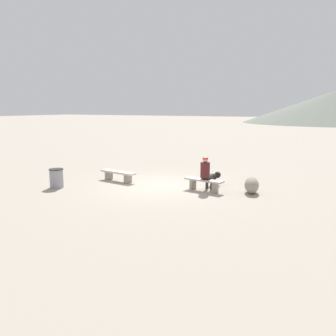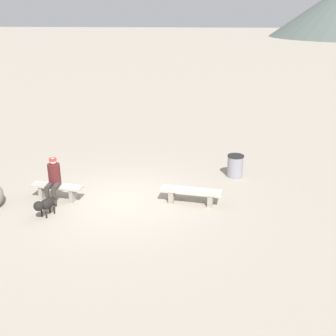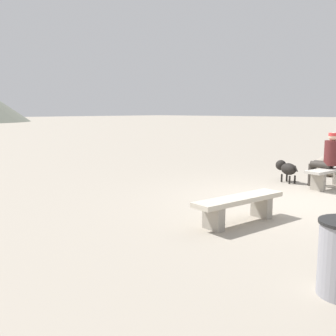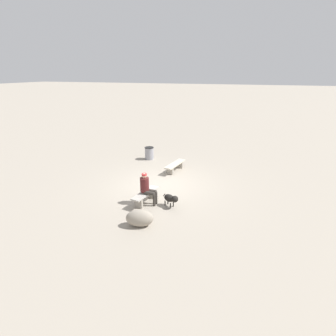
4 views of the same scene
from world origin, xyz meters
name	(u,v)px [view 2 (image 2 of 4)]	position (x,y,z in m)	size (l,w,h in m)	color
ground	(121,202)	(0.00, 0.00, -0.03)	(210.00, 210.00, 0.06)	#9E9384
bench_left	(191,193)	(-2.03, -0.02, 0.30)	(1.79, 0.66, 0.43)	gray
bench_right	(57,189)	(1.88, -0.01, 0.32)	(1.57, 0.62, 0.45)	gray
seated_person	(53,177)	(1.92, 0.07, 0.74)	(0.36, 0.68, 1.29)	#511E1E
dog	(45,205)	(1.87, 1.07, 0.36)	(0.49, 0.71, 0.54)	black
trash_bin	(235,166)	(-3.45, -2.13, 0.37)	(0.55, 0.55, 0.75)	gray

